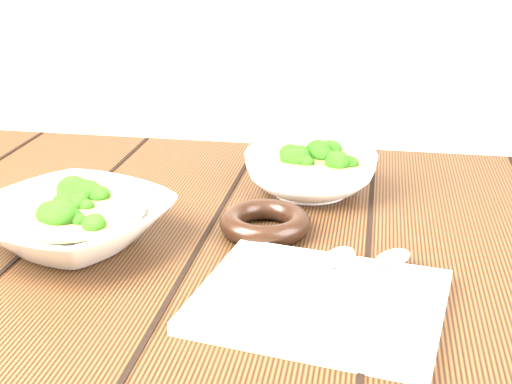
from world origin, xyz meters
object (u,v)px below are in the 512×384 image
object	(u,v)px
soup_bowl_front	(72,221)
trivet	(265,223)
soup_bowl_back	(310,170)
napkin	(319,301)
table	(221,326)

from	to	relation	value
soup_bowl_front	trivet	xyz separation A→B (m)	(0.22, 0.07, -0.02)
soup_bowl_front	soup_bowl_back	world-z (taller)	soup_bowl_back
soup_bowl_front	trivet	size ratio (longest dim) A/B	2.51
trivet	napkin	size ratio (longest dim) A/B	0.47
table	soup_bowl_back	distance (m)	0.26
soup_bowl_front	napkin	size ratio (longest dim) A/B	1.17
table	soup_bowl_front	size ratio (longest dim) A/B	4.21
soup_bowl_front	soup_bowl_back	distance (m)	0.34
soup_bowl_back	napkin	bearing A→B (deg)	-82.46
soup_bowl_front	soup_bowl_back	bearing A→B (deg)	40.28
soup_bowl_front	table	bearing A→B (deg)	12.69
soup_bowl_front	napkin	xyz separation A→B (m)	(0.30, -0.10, -0.02)
soup_bowl_back	trivet	distance (m)	0.16
table	napkin	world-z (taller)	napkin
table	soup_bowl_front	world-z (taller)	soup_bowl_front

